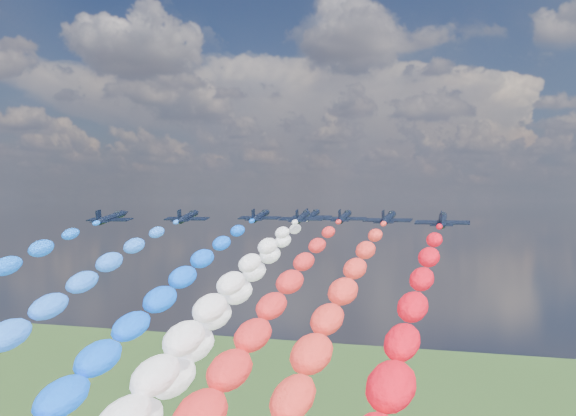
% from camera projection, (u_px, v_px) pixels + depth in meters
% --- Properties ---
extents(jet_0, '(9.79, 13.33, 5.05)m').
position_uv_depth(jet_0, '(111.00, 218.00, 142.59)').
color(jet_0, black).
extents(jet_1, '(10.45, 13.79, 5.05)m').
position_uv_depth(jet_1, '(188.00, 217.00, 149.61)').
color(jet_1, black).
extents(jet_2, '(9.72, 13.28, 5.05)m').
position_uv_depth(jet_2, '(260.00, 216.00, 157.09)').
color(jet_2, black).
extents(trail_2, '(6.63, 117.38, 45.05)m').
position_uv_depth(trail_2, '(116.00, 363.00, 99.48)').
color(trail_2, blue).
extents(jet_3, '(10.23, 13.64, 5.05)m').
position_uv_depth(jet_3, '(302.00, 217.00, 148.14)').
color(jet_3, black).
extents(trail_3, '(6.63, 117.38, 45.05)m').
position_uv_depth(trail_3, '(170.00, 379.00, 90.53)').
color(trail_3, white).
extents(jet_4, '(9.70, 13.27, 5.05)m').
position_uv_depth(jet_4, '(312.00, 215.00, 166.20)').
color(jet_4, black).
extents(trail_4, '(6.63, 117.38, 45.05)m').
position_uv_depth(trail_4, '(207.00, 350.00, 108.60)').
color(trail_4, white).
extents(jet_5, '(9.82, 13.35, 5.05)m').
position_uv_depth(jet_5, '(344.00, 217.00, 150.28)').
color(jet_5, black).
extents(trail_5, '(6.63, 117.38, 45.05)m').
position_uv_depth(trail_5, '(241.00, 375.00, 92.67)').
color(trail_5, red).
extents(jet_6, '(10.22, 13.63, 5.05)m').
position_uv_depth(jet_6, '(388.00, 218.00, 138.11)').
color(jet_6, black).
extents(trail_6, '(6.63, 117.38, 45.05)m').
position_uv_depth(trail_6, '(301.00, 402.00, 80.50)').
color(trail_6, red).
extents(jet_7, '(10.36, 13.73, 5.05)m').
position_uv_depth(jet_7, '(442.00, 220.00, 123.29)').
color(jet_7, black).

